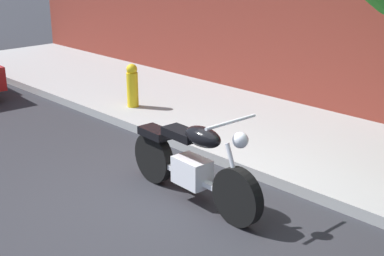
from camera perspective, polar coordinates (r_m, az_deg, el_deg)
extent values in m
plane|color=#28282D|center=(6.28, -2.27, -7.96)|extent=(60.00, 60.00, 0.00)
cube|color=#989898|center=(8.11, 11.84, -1.46)|extent=(19.48, 2.89, 0.14)
cylinder|color=black|center=(5.70, 4.86, -7.34)|extent=(0.65, 0.16, 0.65)
cylinder|color=black|center=(6.71, -4.10, -3.14)|extent=(0.65, 0.16, 0.65)
cube|color=silver|center=(6.16, 0.00, -4.66)|extent=(0.45, 0.30, 0.32)
cube|color=silver|center=(6.19, 0.00, -5.26)|extent=(1.32, 0.15, 0.06)
ellipsoid|color=black|center=(5.86, 1.15, -0.94)|extent=(0.53, 0.29, 0.22)
cube|color=black|center=(6.14, -1.10, -0.60)|extent=(0.49, 0.27, 0.10)
cube|color=black|center=(6.55, -3.91, -0.48)|extent=(0.45, 0.26, 0.10)
cylinder|color=silver|center=(5.62, 4.50, -4.58)|extent=(0.27, 0.06, 0.58)
cylinder|color=silver|center=(5.47, 4.20, 0.65)|extent=(0.07, 0.70, 0.04)
sphere|color=silver|center=(5.43, 5.20, -1.30)|extent=(0.17, 0.17, 0.17)
cylinder|color=silver|center=(6.47, -0.38, -4.43)|extent=(0.80, 0.13, 0.09)
cylinder|color=gold|center=(9.44, -6.36, 3.68)|extent=(0.20, 0.20, 0.75)
sphere|color=gold|center=(9.33, -6.45, 6.25)|extent=(0.19, 0.19, 0.19)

